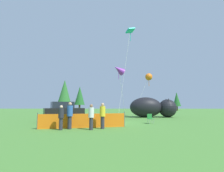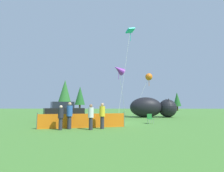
% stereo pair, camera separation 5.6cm
% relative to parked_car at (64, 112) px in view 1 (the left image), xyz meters
% --- Properties ---
extents(ground_plane, '(120.00, 120.00, 0.00)m').
position_rel_parked_car_xyz_m(ground_plane, '(5.01, -1.82, -0.97)').
color(ground_plane, '#477F33').
extents(parked_car, '(4.27, 3.25, 1.99)m').
position_rel_parked_car_xyz_m(parked_car, '(0.00, 0.00, 0.00)').
color(parked_car, black).
rests_on(parked_car, ground).
extents(folding_chair, '(0.57, 0.57, 0.86)m').
position_rel_parked_car_xyz_m(folding_chair, '(8.53, -2.24, -0.47)').
color(folding_chair, '#267F33').
rests_on(folding_chair, ground).
extents(inflatable_cat, '(6.42, 2.88, 2.70)m').
position_rel_parked_car_xyz_m(inflatable_cat, '(10.37, 5.74, 0.27)').
color(inflatable_cat, black).
rests_on(inflatable_cat, ground).
extents(safety_fence, '(6.16, 1.56, 1.13)m').
position_rel_parked_car_xyz_m(safety_fence, '(3.01, -5.31, -0.46)').
color(safety_fence, orange).
rests_on(safety_fence, ground).
extents(spectator_in_black_shirt, '(0.40, 0.40, 1.81)m').
position_rel_parked_car_xyz_m(spectator_in_black_shirt, '(4.46, -5.76, 0.02)').
color(spectator_in_black_shirt, '#2D2D38').
rests_on(spectator_in_black_shirt, ground).
extents(spectator_in_green_shirt, '(0.41, 0.41, 1.86)m').
position_rel_parked_car_xyz_m(spectator_in_green_shirt, '(2.18, -5.95, 0.04)').
color(spectator_in_green_shirt, '#2D2D38').
rests_on(spectator_in_green_shirt, ground).
extents(spectator_in_grey_shirt, '(0.36, 0.36, 1.65)m').
position_rel_parked_car_xyz_m(spectator_in_grey_shirt, '(1.71, -6.41, -0.08)').
color(spectator_in_grey_shirt, '#2D2D38').
rests_on(spectator_in_grey_shirt, ground).
extents(spectator_in_blue_shirt, '(0.38, 0.38, 1.72)m').
position_rel_parked_car_xyz_m(spectator_in_blue_shirt, '(3.73, -6.29, -0.03)').
color(spectator_in_blue_shirt, '#2D2D38').
rests_on(spectator_in_blue_shirt, ground).
extents(kite_orange_flower, '(3.01, 1.19, 6.11)m').
position_rel_parked_car_xyz_m(kite_orange_flower, '(10.12, 6.14, 4.62)').
color(kite_orange_flower, silver).
rests_on(kite_orange_flower, ground).
extents(kite_purple_delta, '(2.04, 3.67, 7.08)m').
position_rel_parked_car_xyz_m(kite_purple_delta, '(5.85, 4.40, 5.32)').
color(kite_purple_delta, silver).
rests_on(kite_purple_delta, ground).
extents(kite_teal_diamond, '(2.17, 2.00, 10.80)m').
position_rel_parked_car_xyz_m(kite_teal_diamond, '(7.16, 1.70, 9.28)').
color(kite_teal_diamond, silver).
rests_on(kite_teal_diamond, ground).
extents(horizon_tree_east, '(2.21, 2.21, 5.27)m').
position_rel_parked_car_xyz_m(horizon_tree_east, '(23.21, 32.57, 2.26)').
color(horizon_tree_east, brown).
rests_on(horizon_tree_east, ground).
extents(horizon_tree_west, '(2.90, 2.90, 6.92)m').
position_rel_parked_car_xyz_m(horizon_tree_west, '(-4.76, 31.53, 3.27)').
color(horizon_tree_west, brown).
rests_on(horizon_tree_west, ground).
extents(horizon_tree_mid, '(3.47, 3.47, 8.28)m').
position_rel_parked_car_xyz_m(horizon_tree_mid, '(-7.99, 27.54, 4.11)').
color(horizon_tree_mid, brown).
rests_on(horizon_tree_mid, ground).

